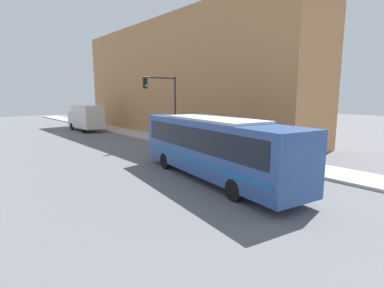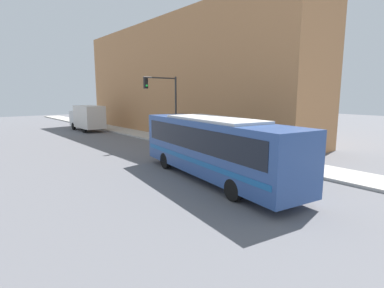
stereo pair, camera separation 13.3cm
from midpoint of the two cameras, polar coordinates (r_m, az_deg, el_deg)
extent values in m
plane|color=slate|center=(15.09, 6.89, -7.76)|extent=(120.00, 120.00, 0.00)
cube|color=#B7B2A8|center=(34.35, -10.81, 1.97)|extent=(2.77, 70.00, 0.16)
cube|color=#B27A4C|center=(34.67, -2.84, 12.25)|extent=(6.00, 33.65, 12.31)
cube|color=#2D4C8C|center=(15.56, 3.98, -0.47)|extent=(4.14, 11.44, 2.73)
cube|color=black|center=(15.48, 4.00, 1.32)|extent=(4.05, 10.56, 1.13)
cube|color=#19599E|center=(15.67, 3.95, -2.63)|extent=(4.11, 11.00, 0.24)
cube|color=silver|center=(15.38, 4.04, 4.72)|extent=(3.19, 6.43, 0.16)
cylinder|color=black|center=(19.25, 0.71, -2.44)|extent=(0.42, 0.99, 0.96)
cylinder|color=black|center=(18.20, -5.26, -3.18)|extent=(0.42, 0.99, 0.96)
cylinder|color=black|center=(14.28, 14.80, -7.00)|extent=(0.42, 0.99, 0.96)
cylinder|color=black|center=(12.83, 7.78, -8.64)|extent=(0.42, 0.99, 0.96)
cube|color=silver|center=(38.24, -19.30, 4.90)|extent=(2.26, 4.72, 2.64)
cube|color=silver|center=(41.34, -20.88, 4.58)|extent=(2.14, 1.83, 1.87)
cylinder|color=black|center=(40.81, -21.95, 3.14)|extent=(0.25, 0.90, 0.90)
cylinder|color=black|center=(37.19, -20.13, 2.70)|extent=(0.25, 0.90, 0.90)
cylinder|color=gold|center=(21.39, 8.18, -1.48)|extent=(0.27, 0.27, 0.53)
sphere|color=gold|center=(21.33, 8.20, -0.56)|extent=(0.25, 0.25, 0.25)
cylinder|color=gold|center=(21.29, 8.47, -1.46)|extent=(0.12, 0.16, 0.12)
cylinder|color=#2D2D2D|center=(26.65, -3.37, 6.44)|extent=(0.16, 0.16, 5.79)
cylinder|color=#2D2D2D|center=(25.73, -6.37, 12.41)|extent=(3.20, 0.11, 0.11)
cube|color=black|center=(24.97, -9.08, 11.41)|extent=(0.30, 0.24, 0.90)
sphere|color=#19D83F|center=(24.84, -8.90, 10.91)|extent=(0.18, 0.18, 0.18)
cylinder|color=#2D2D2D|center=(24.60, 0.28, 0.72)|extent=(0.06, 0.06, 1.11)
cylinder|color=#4C4C51|center=(24.50, 0.28, 2.25)|extent=(0.14, 0.14, 0.22)
cylinder|color=#23283D|center=(26.34, -0.84, 0.92)|extent=(0.28, 0.28, 0.76)
cylinder|color=#B22D33|center=(26.24, -0.84, 2.43)|extent=(0.34, 0.34, 0.63)
sphere|color=tan|center=(26.20, -0.85, 3.34)|extent=(0.21, 0.21, 0.21)
cylinder|color=#23283D|center=(22.75, 8.89, -0.43)|extent=(0.28, 0.28, 0.86)
cylinder|color=beige|center=(22.63, 8.94, 1.54)|extent=(0.34, 0.34, 0.72)
sphere|color=tan|center=(22.58, 8.97, 2.73)|extent=(0.23, 0.23, 0.23)
camera|label=1|loc=(0.07, -90.21, -0.03)|focal=28.00mm
camera|label=2|loc=(0.07, 89.79, 0.03)|focal=28.00mm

